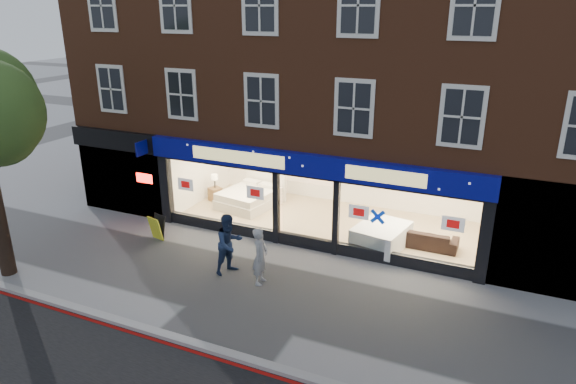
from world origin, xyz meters
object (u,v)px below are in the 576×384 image
Objects in this scene: pedestrian_grey at (260,256)px; pedestrian_blue at (229,244)px; sofa at (427,238)px; mattress_stack at (381,236)px; a_board at (157,228)px; display_bed at (251,196)px.

pedestrian_blue is (-1.13, 0.19, 0.08)m from pedestrian_grey.
pedestrian_grey is 0.91× the size of pedestrian_blue.
sofa is 1.07× the size of pedestrian_blue.
pedestrian_grey reaches higher than sofa.
pedestrian_grey is (-2.63, -3.60, 0.39)m from mattress_stack.
mattress_stack is at bearing 31.97° from a_board.
mattress_stack is 5.09m from pedestrian_blue.
display_bed is at bearing 26.72° from pedestrian_grey.
display_bed is 5.98m from pedestrian_grey.
a_board is 4.77m from pedestrian_grey.
display_bed is 1.25× the size of mattress_stack.
a_board is at bearing 71.31° from pedestrian_grey.
pedestrian_blue is at bearing 76.50° from pedestrian_grey.
pedestrian_blue is at bearing -137.73° from mattress_stack.
mattress_stack is 1.22× the size of pedestrian_grey.
sofa is at bearing 1.77° from display_bed.
pedestrian_blue reaches higher than mattress_stack.
display_bed is 4.22m from a_board.
display_bed is at bearing 82.20° from a_board.
sofa is 1.17× the size of pedestrian_grey.
mattress_stack is at bearing -5.55° from display_bed.
pedestrian_blue reaches higher than sofa.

